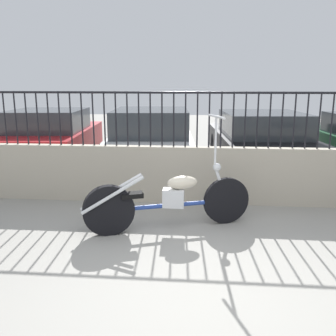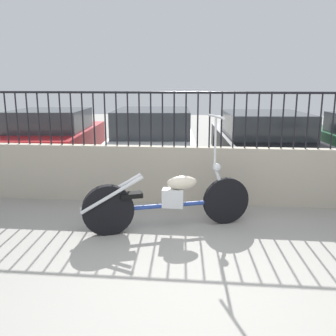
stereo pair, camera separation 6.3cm
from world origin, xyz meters
name	(u,v)px [view 1 (the left image)]	position (x,y,z in m)	size (l,w,h in m)	color
ground_plane	(200,294)	(0.00, 0.00, 0.00)	(40.00, 40.00, 0.00)	gray
low_wall	(202,175)	(0.00, 2.73, 0.46)	(10.68, 0.18, 0.92)	#B2A893
fence_railing	(203,111)	(0.00, 2.73, 1.48)	(10.68, 0.04, 0.86)	black
motorcycle_blue	(161,201)	(-0.53, 1.53, 0.40)	(2.19, 0.94, 1.50)	black
car_red	(51,136)	(-3.62, 5.47, 0.66)	(2.15, 4.08, 1.30)	black
car_white	(152,139)	(-1.14, 5.20, 0.67)	(2.11, 4.59, 1.34)	black
car_black	(260,141)	(1.26, 5.17, 0.66)	(2.14, 4.41, 1.30)	black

